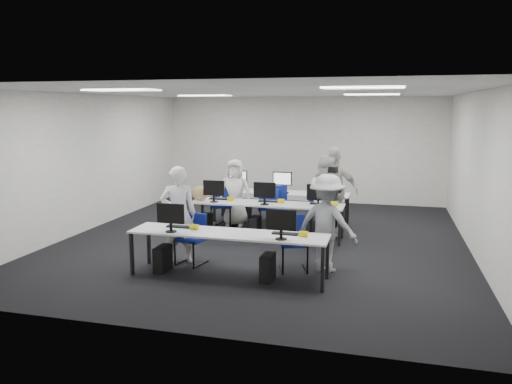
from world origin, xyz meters
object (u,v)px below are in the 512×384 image
(chair_0, at_px, (192,248))
(chair_2, at_px, (222,213))
(desk_front, at_px, (228,236))
(chair_5, at_px, (228,213))
(chair_1, at_px, (293,253))
(chair_3, at_px, (278,218))
(student_3, at_px, (333,190))
(chair_7, at_px, (329,216))
(chair_4, at_px, (318,220))
(desk_mid, at_px, (267,205))
(student_1, at_px, (324,196))
(student_2, at_px, (235,193))
(chair_6, at_px, (269,216))
(photographer, at_px, (327,223))
(student_0, at_px, (179,215))

(chair_0, height_order, chair_2, chair_2)
(desk_front, height_order, chair_5, chair_5)
(chair_1, distance_m, chair_3, 2.63)
(student_3, bearing_deg, chair_2, -168.95)
(chair_1, height_order, chair_7, chair_7)
(chair_4, bearing_deg, desk_front, -113.24)
(desk_front, xyz_separation_m, chair_2, (-1.21, 3.28, -0.38))
(desk_mid, height_order, chair_2, chair_2)
(student_1, relative_size, student_2, 1.11)
(chair_5, bearing_deg, chair_6, -2.56)
(chair_0, distance_m, photographer, 2.39)
(student_3, bearing_deg, student_1, -106.30)
(chair_6, bearing_deg, chair_2, 171.30)
(chair_0, bearing_deg, chair_6, 88.37)
(chair_6, xyz_separation_m, student_2, (-0.81, 0.06, 0.47))
(chair_2, relative_size, chair_6, 1.03)
(chair_1, relative_size, chair_3, 0.92)
(chair_2, xyz_separation_m, chair_3, (1.34, -0.15, 0.01))
(chair_7, distance_m, student_1, 0.73)
(student_2, bearing_deg, chair_7, -0.94)
(chair_0, relative_size, chair_6, 0.93)
(chair_5, bearing_deg, chair_0, -76.80)
(desk_mid, relative_size, chair_3, 3.24)
(chair_6, bearing_deg, student_0, -120.31)
(chair_4, xyz_separation_m, student_2, (-1.92, 0.16, 0.49))
(chair_3, bearing_deg, photographer, -81.56)
(chair_4, height_order, chair_6, chair_6)
(chair_3, distance_m, chair_7, 1.16)
(chair_5, xyz_separation_m, student_3, (2.44, -0.15, 0.68))
(chair_5, xyz_separation_m, chair_6, (1.04, -0.18, 0.03))
(student_3, bearing_deg, chair_1, -87.92)
(chair_1, relative_size, photographer, 0.56)
(chair_2, xyz_separation_m, student_1, (2.35, -0.22, 0.55))
(chair_2, distance_m, chair_7, 2.43)
(desk_mid, height_order, photographer, photographer)
(photographer, bearing_deg, chair_3, -41.87)
(chair_7, bearing_deg, desk_mid, -138.25)
(chair_5, bearing_deg, chair_4, -0.28)
(chair_4, bearing_deg, student_1, -55.38)
(chair_3, relative_size, chair_5, 1.19)
(chair_0, relative_size, student_2, 0.57)
(chair_5, xyz_separation_m, student_2, (0.22, -0.11, 0.51))
(desk_front, xyz_separation_m, chair_1, (0.94, 0.62, -0.39))
(chair_0, relative_size, chair_7, 0.88)
(desk_mid, relative_size, chair_4, 3.55)
(chair_2, distance_m, chair_6, 1.09)
(chair_4, distance_m, photographer, 2.63)
(desk_mid, distance_m, student_0, 2.34)
(chair_3, relative_size, student_1, 0.58)
(chair_4, height_order, student_2, student_2)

